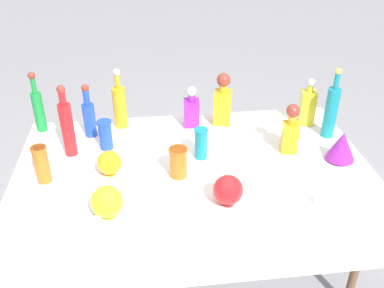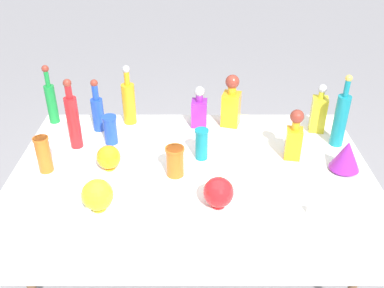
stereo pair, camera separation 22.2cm
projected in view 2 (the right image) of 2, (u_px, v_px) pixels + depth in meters
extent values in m
plane|color=gray|center=(192.00, 261.00, 2.67)|extent=(40.00, 40.00, 0.00)
cube|color=white|center=(192.00, 162.00, 2.28)|extent=(1.84, 1.04, 0.03)
cube|color=white|center=(192.00, 258.00, 1.92)|extent=(1.84, 0.01, 0.36)
cylinder|color=brown|center=(28.00, 273.00, 2.12)|extent=(0.04, 0.04, 0.73)
cylinder|color=brown|center=(357.00, 273.00, 2.12)|extent=(0.04, 0.04, 0.73)
cylinder|color=brown|center=(69.00, 175.00, 2.84)|extent=(0.04, 0.04, 0.73)
cylinder|color=brown|center=(315.00, 174.00, 2.84)|extent=(0.04, 0.04, 0.73)
cylinder|color=blue|center=(98.00, 115.00, 2.51)|extent=(0.07, 0.07, 0.20)
cylinder|color=blue|center=(95.00, 92.00, 2.43)|extent=(0.04, 0.04, 0.09)
sphere|color=maroon|center=(94.00, 83.00, 2.40)|extent=(0.04, 0.04, 0.04)
cylinder|color=orange|center=(129.00, 104.00, 2.57)|extent=(0.08, 0.08, 0.25)
cylinder|color=orange|center=(127.00, 78.00, 2.48)|extent=(0.03, 0.03, 0.08)
sphere|color=#B2B2B7|center=(126.00, 69.00, 2.45)|extent=(0.04, 0.04, 0.04)
cylinder|color=red|center=(73.00, 123.00, 2.32)|extent=(0.07, 0.07, 0.30)
cylinder|color=red|center=(68.00, 92.00, 2.22)|extent=(0.04, 0.04, 0.07)
sphere|color=maroon|center=(67.00, 83.00, 2.19)|extent=(0.04, 0.04, 0.04)
cylinder|color=teal|center=(340.00, 121.00, 2.34)|extent=(0.07, 0.07, 0.30)
cylinder|color=teal|center=(347.00, 88.00, 2.24)|extent=(0.03, 0.03, 0.09)
sphere|color=gold|center=(349.00, 78.00, 2.21)|extent=(0.04, 0.04, 0.04)
cylinder|color=#198C38|center=(52.00, 104.00, 2.58)|extent=(0.06, 0.06, 0.24)
cylinder|color=#198C38|center=(47.00, 79.00, 2.49)|extent=(0.03, 0.03, 0.10)
sphere|color=maroon|center=(45.00, 69.00, 2.46)|extent=(0.04, 0.04, 0.04)
cube|color=yellow|center=(318.00, 114.00, 2.50)|extent=(0.10, 0.10, 0.21)
cylinder|color=yellow|center=(321.00, 94.00, 2.43)|extent=(0.03, 0.03, 0.04)
sphere|color=#B2B2B7|center=(322.00, 88.00, 2.41)|extent=(0.05, 0.05, 0.05)
cube|color=orange|center=(293.00, 143.00, 2.26)|extent=(0.10, 0.10, 0.17)
cylinder|color=orange|center=(296.00, 125.00, 2.20)|extent=(0.04, 0.04, 0.05)
sphere|color=maroon|center=(297.00, 116.00, 2.17)|extent=(0.07, 0.07, 0.07)
cube|color=orange|center=(231.00, 109.00, 2.56)|extent=(0.13, 0.13, 0.21)
cylinder|color=orange|center=(232.00, 90.00, 2.49)|extent=(0.05, 0.05, 0.05)
sphere|color=maroon|center=(232.00, 82.00, 2.47)|extent=(0.08, 0.08, 0.08)
cube|color=purple|center=(199.00, 113.00, 2.56)|extent=(0.10, 0.10, 0.16)
cylinder|color=purple|center=(199.00, 98.00, 2.51)|extent=(0.04, 0.04, 0.04)
sphere|color=#B2B2B7|center=(199.00, 91.00, 2.49)|extent=(0.06, 0.06, 0.06)
cylinder|color=teal|center=(202.00, 144.00, 2.25)|extent=(0.07, 0.07, 0.17)
cylinder|color=teal|center=(202.00, 131.00, 2.21)|extent=(0.07, 0.07, 0.01)
cylinder|color=orange|center=(44.00, 155.00, 2.14)|extent=(0.07, 0.07, 0.19)
cylinder|color=orange|center=(40.00, 139.00, 2.09)|extent=(0.08, 0.08, 0.01)
cylinder|color=orange|center=(175.00, 162.00, 2.12)|extent=(0.09, 0.09, 0.16)
cylinder|color=orange|center=(175.00, 149.00, 2.08)|extent=(0.10, 0.10, 0.01)
cylinder|color=blue|center=(110.00, 130.00, 2.38)|extent=(0.07, 0.07, 0.17)
cylinder|color=blue|center=(109.00, 118.00, 2.34)|extent=(0.08, 0.08, 0.01)
cylinder|color=purple|center=(343.00, 168.00, 2.20)|extent=(0.07, 0.07, 0.01)
cone|color=purple|center=(346.00, 155.00, 2.15)|extent=(0.15, 0.15, 0.15)
cylinder|color=red|center=(218.00, 205.00, 1.95)|extent=(0.06, 0.06, 0.01)
sphere|color=red|center=(219.00, 192.00, 1.91)|extent=(0.14, 0.14, 0.14)
cylinder|color=orange|center=(110.00, 168.00, 2.20)|extent=(0.06, 0.06, 0.01)
sphere|color=orange|center=(109.00, 157.00, 2.17)|extent=(0.12, 0.12, 0.12)
cylinder|color=yellow|center=(100.00, 208.00, 1.93)|extent=(0.06, 0.06, 0.01)
sphere|color=yellow|center=(98.00, 195.00, 1.89)|extent=(0.14, 0.14, 0.14)
cube|color=white|center=(314.00, 209.00, 1.90)|extent=(0.06, 0.02, 0.05)
cube|color=white|center=(143.00, 210.00, 1.90)|extent=(0.06, 0.02, 0.03)
cube|color=white|center=(84.00, 212.00, 1.88)|extent=(0.06, 0.03, 0.04)
cube|color=tan|center=(257.00, 148.00, 3.50)|extent=(0.46, 0.44, 0.34)
cube|color=tan|center=(257.00, 119.00, 3.49)|extent=(0.36, 0.15, 0.09)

